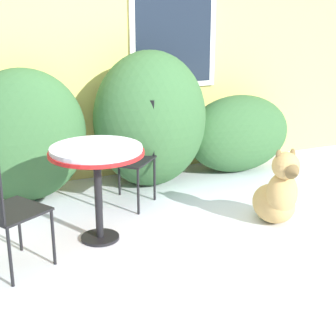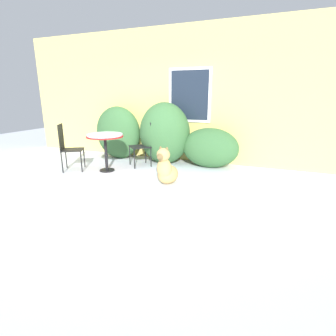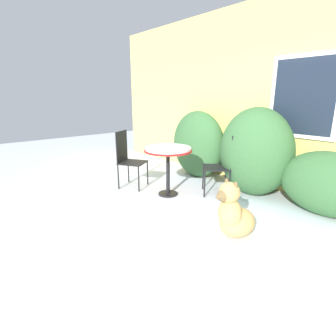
{
  "view_description": "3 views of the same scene",
  "coord_description": "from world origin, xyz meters",
  "px_view_note": "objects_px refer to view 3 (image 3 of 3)",
  "views": [
    {
      "loc": [
        -1.66,
        -3.24,
        1.91
      ],
      "look_at": [
        0.0,
        0.6,
        0.55
      ],
      "focal_mm": 55.0,
      "sensor_mm": 36.0,
      "label": 1
    },
    {
      "loc": [
        2.69,
        -3.99,
        1.61
      ],
      "look_at": [
        0.93,
        0.34,
        0.3
      ],
      "focal_mm": 28.0,
      "sensor_mm": 36.0,
      "label": 2
    },
    {
      "loc": [
        2.5,
        -2.11,
        1.61
      ],
      "look_at": [
        -0.62,
        0.6,
        0.46
      ],
      "focal_mm": 28.0,
      "sensor_mm": 36.0,
      "label": 3
    }
  ],
  "objects_px": {
    "patio_table": "(168,154)",
    "patio_chair_near_table": "(222,162)",
    "dog": "(234,216)",
    "patio_chair_far_side": "(128,157)"
  },
  "relations": [
    {
      "from": "patio_table",
      "to": "dog",
      "type": "height_order",
      "value": "patio_table"
    },
    {
      "from": "dog",
      "to": "patio_chair_far_side",
      "type": "bearing_deg",
      "value": -174.11
    },
    {
      "from": "patio_table",
      "to": "patio_chair_far_side",
      "type": "bearing_deg",
      "value": -161.41
    },
    {
      "from": "patio_table",
      "to": "dog",
      "type": "relative_size",
      "value": 1.12
    },
    {
      "from": "patio_chair_near_table",
      "to": "dog",
      "type": "bearing_deg",
      "value": -1.29
    },
    {
      "from": "patio_table",
      "to": "patio_chair_near_table",
      "type": "bearing_deg",
      "value": 52.55
    },
    {
      "from": "patio_table",
      "to": "patio_chair_near_table",
      "type": "xyz_separation_m",
      "value": [
        0.54,
        0.71,
        -0.16
      ]
    },
    {
      "from": "patio_chair_near_table",
      "to": "dog",
      "type": "height_order",
      "value": "patio_chair_near_table"
    },
    {
      "from": "patio_chair_near_table",
      "to": "dog",
      "type": "relative_size",
      "value": 1.4
    },
    {
      "from": "patio_chair_far_side",
      "to": "dog",
      "type": "xyz_separation_m",
      "value": [
        2.33,
        -0.06,
        -0.27
      ]
    }
  ]
}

